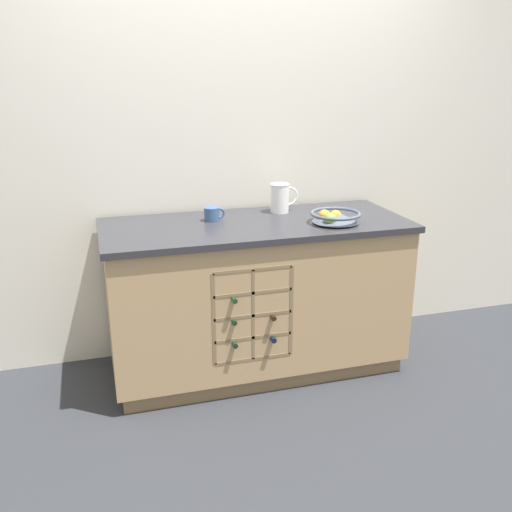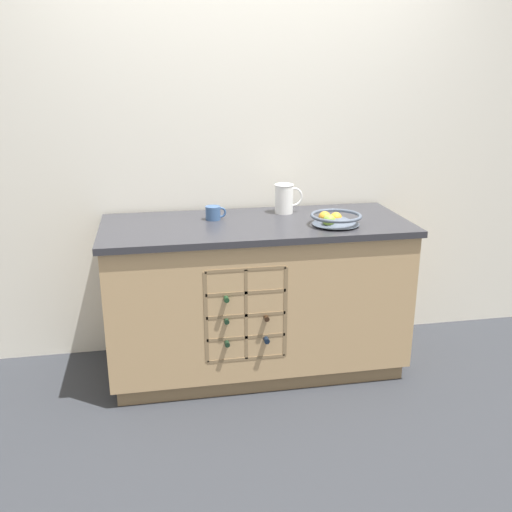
# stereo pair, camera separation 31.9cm
# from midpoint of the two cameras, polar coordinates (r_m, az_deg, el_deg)

# --- Properties ---
(ground_plane) EXTENTS (14.00, 14.00, 0.00)m
(ground_plane) POSITION_cam_midpoint_polar(r_m,az_deg,el_deg) (3.47, 2.68, -10.96)
(ground_plane) COLOR #2D3035
(back_wall) EXTENTS (4.40, 0.06, 2.55)m
(back_wall) POSITION_cam_midpoint_polar(r_m,az_deg,el_deg) (3.45, 1.48, 11.27)
(back_wall) COLOR silver
(back_wall) RESTS_ON ground_plane
(kitchen_island) EXTENTS (1.69, 0.71, 0.89)m
(kitchen_island) POSITION_cam_midpoint_polar(r_m,az_deg,el_deg) (3.27, 2.78, -4.09)
(kitchen_island) COLOR olive
(kitchen_island) RESTS_ON ground_plane
(fruit_bowl) EXTENTS (0.28, 0.28, 0.07)m
(fruit_bowl) POSITION_cam_midpoint_polar(r_m,az_deg,el_deg) (3.12, 10.84, 3.69)
(fruit_bowl) COLOR #4C5666
(fruit_bowl) RESTS_ON kitchen_island
(white_pitcher) EXTENTS (0.17, 0.11, 0.17)m
(white_pitcher) POSITION_cam_midpoint_polar(r_m,az_deg,el_deg) (3.34, 5.62, 5.77)
(white_pitcher) COLOR white
(white_pitcher) RESTS_ON kitchen_island
(ceramic_mug) EXTENTS (0.12, 0.08, 0.08)m
(ceramic_mug) POSITION_cam_midpoint_polar(r_m,az_deg,el_deg) (3.18, -1.40, 4.29)
(ceramic_mug) COLOR #385684
(ceramic_mug) RESTS_ON kitchen_island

